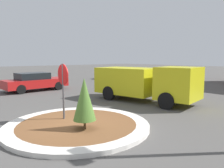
{
  "coord_description": "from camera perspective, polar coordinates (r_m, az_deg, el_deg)",
  "views": [
    {
      "loc": [
        6.43,
        -3.84,
        2.4
      ],
      "look_at": [
        -1.18,
        2.56,
        1.21
      ],
      "focal_mm": 35.0,
      "sensor_mm": 36.0,
      "label": 1
    }
  ],
  "objects": [
    {
      "name": "ground_plane",
      "position": [
        7.86,
        -8.96,
        -11.02
      ],
      "size": [
        120.0,
        120.0,
        0.0
      ],
      "primitive_type": "plane",
      "color": "#514F4C"
    },
    {
      "name": "island_shrub",
      "position": [
        6.98,
        -7.22,
        -3.95
      ],
      "size": [
        0.73,
        0.73,
        1.65
      ],
      "color": "brown",
      "rests_on": "traffic_island"
    },
    {
      "name": "parked_sedan_red",
      "position": [
        16.94,
        -19.47,
        0.61
      ],
      "size": [
        1.99,
        4.54,
        1.33
      ],
      "rotation": [
        0.0,
        0.0,
        1.62
      ],
      "color": "#B21919",
      "rests_on": "ground_plane"
    },
    {
      "name": "utility_truck",
      "position": [
        12.14,
        8.38,
        0.58
      ],
      "size": [
        5.98,
        3.0,
        1.96
      ],
      "rotation": [
        0.0,
        0.0,
        0.18
      ],
      "color": "gold",
      "rests_on": "ground_plane"
    },
    {
      "name": "parked_sedan_green",
      "position": [
        24.21,
        1.16,
        2.74
      ],
      "size": [
        4.76,
        1.99,
        1.3
      ],
      "rotation": [
        0.0,
        0.0,
        0.03
      ],
      "color": "#1E6638",
      "rests_on": "ground_plane"
    },
    {
      "name": "traffic_island",
      "position": [
        7.84,
        -8.97,
        -10.55
      ],
      "size": [
        4.99,
        4.99,
        0.13
      ],
      "color": "silver",
      "rests_on": "ground_plane"
    },
    {
      "name": "stop_sign",
      "position": [
        8.22,
        -12.66,
        0.6
      ],
      "size": [
        0.77,
        0.07,
        2.2
      ],
      "color": "#4C4C51",
      "rests_on": "ground_plane"
    }
  ]
}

